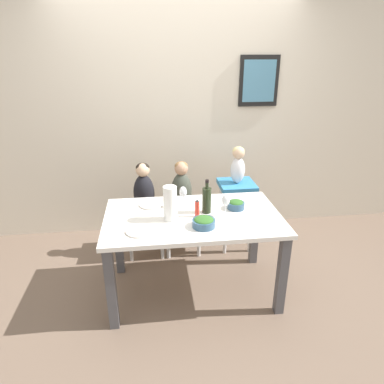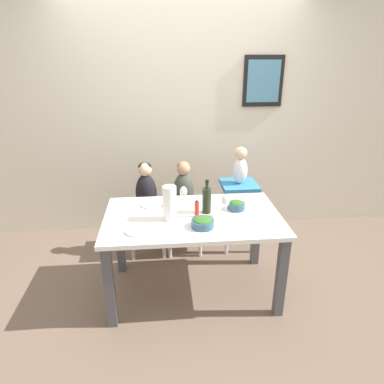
{
  "view_description": "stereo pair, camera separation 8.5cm",
  "coord_description": "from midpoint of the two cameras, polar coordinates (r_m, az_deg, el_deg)",
  "views": [
    {
      "loc": [
        -0.32,
        -2.47,
        1.96
      ],
      "look_at": [
        0.0,
        0.06,
        0.91
      ],
      "focal_mm": 32.0,
      "sensor_mm": 36.0,
      "label": 1
    },
    {
      "loc": [
        -0.23,
        -2.48,
        1.96
      ],
      "look_at": [
        0.0,
        0.06,
        0.91
      ],
      "focal_mm": 32.0,
      "sensor_mm": 36.0,
      "label": 2
    }
  ],
  "objects": [
    {
      "name": "wine_bottle",
      "position": [
        2.78,
        1.59,
        -1.27
      ],
      "size": [
        0.07,
        0.07,
        0.29
      ],
      "color": "#232D19",
      "rests_on": "dining_table"
    },
    {
      "name": "condiment_bottle_hot_sauce",
      "position": [
        2.73,
        -0.03,
        -2.76
      ],
      "size": [
        0.04,
        0.04,
        0.15
      ],
      "color": "red",
      "rests_on": "dining_table"
    },
    {
      "name": "person_child_left",
      "position": [
        3.4,
        -8.75,
        0.6
      ],
      "size": [
        0.21,
        0.2,
        0.5
      ],
      "color": "black",
      "rests_on": "chair_far_left"
    },
    {
      "name": "ground_plane",
      "position": [
        3.17,
        -0.65,
        -15.9
      ],
      "size": [
        14.0,
        14.0,
        0.0
      ],
      "primitive_type": "plane",
      "color": "#705B4C"
    },
    {
      "name": "chair_far_left",
      "position": [
        3.52,
        -8.46,
        -4.15
      ],
      "size": [
        0.42,
        0.42,
        0.48
      ],
      "color": "silver",
      "rests_on": "ground_plane"
    },
    {
      "name": "salad_bowl_small",
      "position": [
        2.9,
        6.51,
        -2.08
      ],
      "size": [
        0.14,
        0.14,
        0.08
      ],
      "color": "#335675",
      "rests_on": "dining_table"
    },
    {
      "name": "chair_far_center",
      "position": [
        3.53,
        -2.39,
        -3.85
      ],
      "size": [
        0.42,
        0.42,
        0.48
      ],
      "color": "silver",
      "rests_on": "ground_plane"
    },
    {
      "name": "dining_table",
      "position": [
        2.82,
        -0.7,
        -5.89
      ],
      "size": [
        1.42,
        0.84,
        0.73
      ],
      "color": "white",
      "rests_on": "ground_plane"
    },
    {
      "name": "salad_bowl_large",
      "position": [
        2.59,
        1.03,
        -5.04
      ],
      "size": [
        0.18,
        0.18,
        0.08
      ],
      "color": "#335675",
      "rests_on": "dining_table"
    },
    {
      "name": "paper_towel_roll",
      "position": [
        2.66,
        -4.57,
        -1.92
      ],
      "size": [
        0.11,
        0.11,
        0.28
      ],
      "color": "white",
      "rests_on": "dining_table"
    },
    {
      "name": "wall_back",
      "position": [
        3.79,
        -2.93,
        13.06
      ],
      "size": [
        10.0,
        0.09,
        2.7
      ],
      "color": "beige",
      "rests_on": "ground_plane"
    },
    {
      "name": "person_baby_right",
      "position": [
        3.42,
        6.96,
        4.66
      ],
      "size": [
        0.15,
        0.14,
        0.37
      ],
      "color": "silver",
      "rests_on": "chair_right_highchair"
    },
    {
      "name": "wine_glass_near",
      "position": [
        2.72,
        4.77,
        -1.5
      ],
      "size": [
        0.06,
        0.06,
        0.19
      ],
      "color": "white",
      "rests_on": "dining_table"
    },
    {
      "name": "person_child_center",
      "position": [
        3.4,
        -2.47,
        0.9
      ],
      "size": [
        0.21,
        0.2,
        0.5
      ],
      "color": "#3D4238",
      "rests_on": "chair_far_center"
    },
    {
      "name": "dinner_plate_back_left",
      "position": [
        2.98,
        -7.62,
        -2.1
      ],
      "size": [
        0.2,
        0.2,
        0.01
      ],
      "color": "silver",
      "rests_on": "dining_table"
    },
    {
      "name": "wine_glass_far",
      "position": [
        2.87,
        -2.35,
        -0.09
      ],
      "size": [
        0.06,
        0.06,
        0.19
      ],
      "color": "white",
      "rests_on": "dining_table"
    },
    {
      "name": "chair_right_highchair",
      "position": [
        3.54,
        6.7,
        -0.82
      ],
      "size": [
        0.36,
        0.35,
        0.73
      ],
      "color": "silver",
      "rests_on": "ground_plane"
    },
    {
      "name": "dinner_plate_front_left",
      "position": [
        2.57,
        -9.66,
        -6.44
      ],
      "size": [
        0.2,
        0.2,
        0.01
      ],
      "color": "silver",
      "rests_on": "dining_table"
    }
  ]
}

